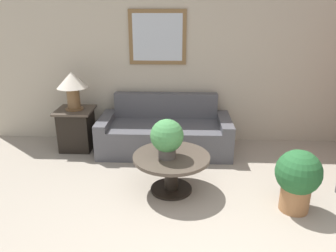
{
  "coord_description": "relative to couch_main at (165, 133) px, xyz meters",
  "views": [
    {
      "loc": [
        -0.37,
        -1.97,
        2.13
      ],
      "look_at": [
        -0.54,
        2.24,
        0.59
      ],
      "focal_mm": 35.0,
      "sensor_mm": 36.0,
      "label": 1
    }
  ],
  "objects": [
    {
      "name": "wall_back",
      "position": [
        0.59,
        0.49,
        1.03
      ],
      "size": [
        7.16,
        0.09,
        2.6
      ],
      "color": "#B2A893",
      "rests_on": "ground_plane"
    },
    {
      "name": "couch_main",
      "position": [
        0.0,
        0.0,
        0.0
      ],
      "size": [
        2.0,
        0.89,
        0.84
      ],
      "color": "#4C4C51",
      "rests_on": "ground_plane"
    },
    {
      "name": "coffee_table",
      "position": [
        0.14,
        -1.21,
        0.06
      ],
      "size": [
        0.92,
        0.92,
        0.47
      ],
      "color": "black",
      "rests_on": "ground_plane"
    },
    {
      "name": "side_table",
      "position": [
        -1.39,
        0.01,
        0.05
      ],
      "size": [
        0.55,
        0.55,
        0.65
      ],
      "color": "black",
      "rests_on": "ground_plane"
    },
    {
      "name": "table_lamp",
      "position": [
        -1.39,
        0.01,
        0.77
      ],
      "size": [
        0.46,
        0.46,
        0.58
      ],
      "color": "brown",
      "rests_on": "side_table"
    },
    {
      "name": "potted_plant_on_table",
      "position": [
        0.09,
        -1.26,
        0.44
      ],
      "size": [
        0.39,
        0.39,
        0.47
      ],
      "color": "#4C4742",
      "rests_on": "coffee_table"
    },
    {
      "name": "potted_plant_floor",
      "position": [
        1.51,
        -1.56,
        0.12
      ],
      "size": [
        0.49,
        0.49,
        0.71
      ],
      "color": "#9E6B42",
      "rests_on": "ground_plane"
    }
  ]
}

